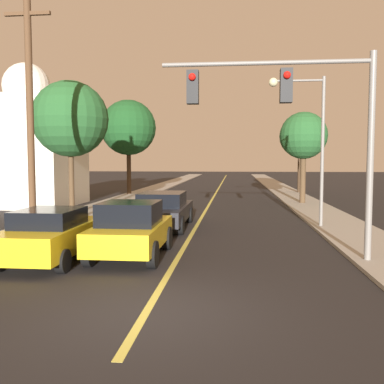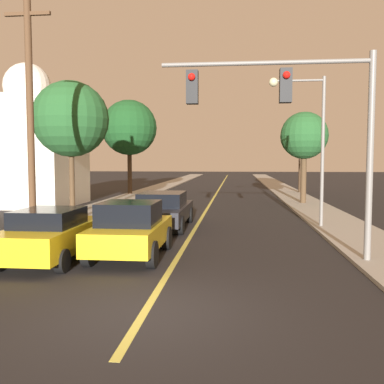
% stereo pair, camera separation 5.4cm
% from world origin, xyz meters
% --- Properties ---
extents(ground_plane, '(200.00, 200.00, 0.00)m').
position_xyz_m(ground_plane, '(0.00, 0.00, 0.00)').
color(ground_plane, black).
extents(road_surface, '(9.55, 80.00, 0.01)m').
position_xyz_m(road_surface, '(0.00, 36.00, 0.01)').
color(road_surface, black).
rests_on(road_surface, ground).
extents(sidewalk_left, '(2.50, 80.00, 0.12)m').
position_xyz_m(sidewalk_left, '(-6.02, 36.00, 0.06)').
color(sidewalk_left, '#9E998E').
rests_on(sidewalk_left, ground).
extents(sidewalk_right, '(2.50, 80.00, 0.12)m').
position_xyz_m(sidewalk_right, '(6.02, 36.00, 0.06)').
color(sidewalk_right, '#9E998E').
rests_on(sidewalk_right, ground).
extents(car_near_lane_front, '(1.92, 3.83, 1.62)m').
position_xyz_m(car_near_lane_front, '(-1.34, 4.29, 0.82)').
color(car_near_lane_front, gold).
rests_on(car_near_lane_front, ground).
extents(car_near_lane_second, '(2.08, 5.14, 1.49)m').
position_xyz_m(car_near_lane_second, '(-1.34, 9.76, 0.77)').
color(car_near_lane_second, black).
rests_on(car_near_lane_second, ground).
extents(car_outer_lane_front, '(1.87, 4.14, 1.46)m').
position_xyz_m(car_outer_lane_front, '(-3.44, 3.71, 0.75)').
color(car_outer_lane_front, gold).
rests_on(car_outer_lane_front, ground).
extents(traffic_signal_mast, '(5.66, 0.42, 5.52)m').
position_xyz_m(traffic_signal_mast, '(3.25, 4.20, 4.12)').
color(traffic_signal_mast, slate).
rests_on(traffic_signal_mast, ground).
extents(streetlamp_right, '(2.25, 0.36, 6.02)m').
position_xyz_m(streetlamp_right, '(4.52, 10.24, 4.11)').
color(streetlamp_right, slate).
rests_on(streetlamp_right, ground).
extents(utility_pole_left, '(1.60, 0.24, 8.18)m').
position_xyz_m(utility_pole_left, '(-5.37, 6.55, 4.37)').
color(utility_pole_left, '#513823').
rests_on(utility_pole_left, ground).
extents(tree_left_near, '(3.69, 3.69, 6.53)m').
position_xyz_m(tree_left_near, '(-6.41, 12.77, 4.79)').
color(tree_left_near, '#4C3823').
rests_on(tree_left_near, ground).
extents(tree_left_far, '(4.35, 4.35, 7.43)m').
position_xyz_m(tree_left_far, '(-6.79, 25.80, 5.36)').
color(tree_left_far, '#3D2B1C').
rests_on(tree_left_far, ground).
extents(tree_right_near, '(2.94, 2.94, 5.70)m').
position_xyz_m(tree_right_near, '(5.87, 19.89, 4.31)').
color(tree_right_near, '#4C3823').
rests_on(tree_right_near, ground).
extents(tree_right_far, '(3.44, 3.44, 6.38)m').
position_xyz_m(tree_right_far, '(7.00, 28.94, 4.75)').
color(tree_right_far, '#3D2B1C').
rests_on(tree_right_far, ground).
extents(domed_building_left, '(5.72, 5.72, 8.73)m').
position_xyz_m(domed_building_left, '(-11.13, 17.84, 3.65)').
color(domed_building_left, silver).
rests_on(domed_building_left, ground).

